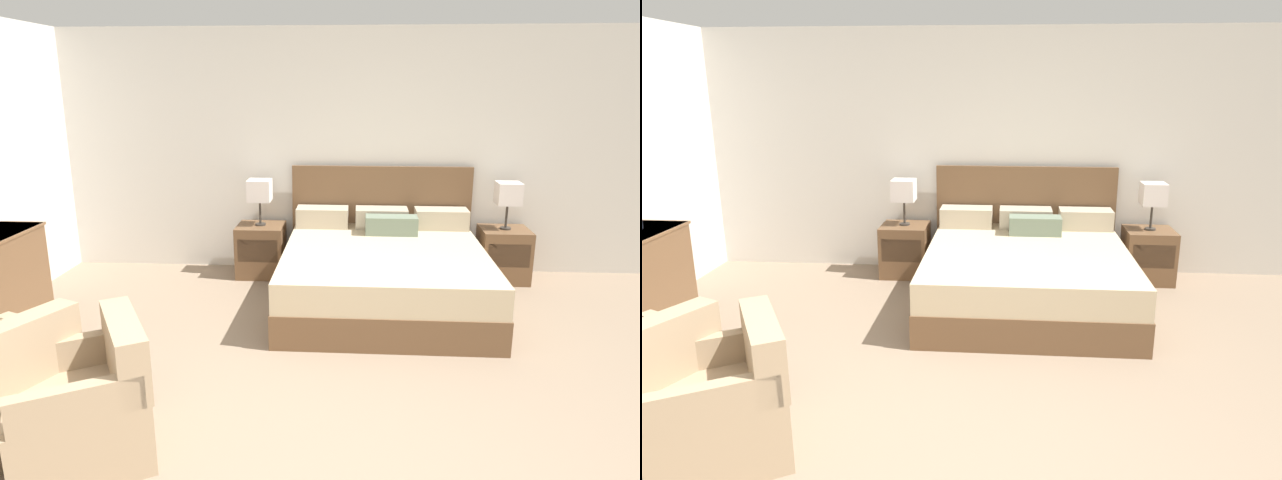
{
  "view_description": "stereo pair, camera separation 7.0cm",
  "coord_description": "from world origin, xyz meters",
  "views": [
    {
      "loc": [
        0.24,
        -2.47,
        1.97
      ],
      "look_at": [
        -0.05,
        1.95,
        0.75
      ],
      "focal_mm": 32.0,
      "sensor_mm": 36.0,
      "label": 1
    },
    {
      "loc": [
        0.31,
        -2.46,
        1.97
      ],
      "look_at": [
        -0.05,
        1.95,
        0.75
      ],
      "focal_mm": 32.0,
      "sensor_mm": 36.0,
      "label": 2
    }
  ],
  "objects": [
    {
      "name": "table_lamp_left",
      "position": [
        -0.76,
        3.26,
        0.9
      ],
      "size": [
        0.24,
        0.24,
        0.48
      ],
      "color": "#332D28",
      "rests_on": "nightstand_left"
    },
    {
      "name": "nightstand_left",
      "position": [
        -0.76,
        3.26,
        0.27
      ],
      "size": [
        0.49,
        0.46,
        0.54
      ],
      "color": "brown",
      "rests_on": "ground"
    },
    {
      "name": "nightstand_right",
      "position": [
        1.75,
        3.26,
        0.27
      ],
      "size": [
        0.49,
        0.46,
        0.54
      ],
      "color": "brown",
      "rests_on": "ground"
    },
    {
      "name": "bed",
      "position": [
        0.49,
        2.55,
        0.3
      ],
      "size": [
        1.88,
        2.05,
        1.14
      ],
      "color": "brown",
      "rests_on": "ground"
    },
    {
      "name": "wall_back",
      "position": [
        0.0,
        3.58,
        1.27
      ],
      "size": [
        6.99,
        0.06,
        2.53
      ],
      "primitive_type": "cube",
      "color": "beige",
      "rests_on": "ground"
    },
    {
      "name": "armchair_companion",
      "position": [
        -1.19,
        0.15,
        0.28
      ],
      "size": [
        0.94,
        0.94,
        0.76
      ],
      "color": "#9E8466",
      "rests_on": "ground"
    },
    {
      "name": "table_lamp_right",
      "position": [
        1.75,
        3.26,
        0.9
      ],
      "size": [
        0.24,
        0.24,
        0.48
      ],
      "color": "#332D28",
      "rests_on": "nightstand_right"
    }
  ]
}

